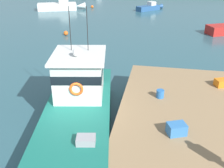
# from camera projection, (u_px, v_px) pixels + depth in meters

# --- Properties ---
(ground_plane) EXTENTS (200.00, 200.00, 0.00)m
(ground_plane) POSITION_uv_depth(u_px,v_px,m) (78.00, 126.00, 11.53)
(ground_plane) COLOR #2D5660
(dock) EXTENTS (6.00, 9.00, 1.20)m
(dock) POSITION_uv_depth(u_px,v_px,m) (198.00, 116.00, 10.26)
(dock) COLOR #4C3D2D
(dock) RESTS_ON ground
(main_fishing_boat) EXTENTS (3.95, 9.97, 4.80)m
(main_fishing_boat) POSITION_uv_depth(u_px,v_px,m) (79.00, 105.00, 11.15)
(main_fishing_boat) COLOR #196B5B
(main_fishing_boat) RESTS_ON ground
(crate_stack_near_edge) EXTENTS (0.72, 0.63, 0.33)m
(crate_stack_near_edge) POSITION_uv_depth(u_px,v_px,m) (222.00, 83.00, 12.28)
(crate_stack_near_edge) COLOR orange
(crate_stack_near_edge) RESTS_ON dock
(crate_single_by_cleat) EXTENTS (0.72, 0.64, 0.39)m
(crate_single_by_cleat) POSITION_uv_depth(u_px,v_px,m) (177.00, 129.00, 8.96)
(crate_single_by_cleat) COLOR #3370B2
(crate_single_by_cleat) RESTS_ON dock
(bait_bucket) EXTENTS (0.32, 0.32, 0.34)m
(bait_bucket) POSITION_uv_depth(u_px,v_px,m) (160.00, 94.00, 11.28)
(bait_bucket) COLOR #2866B2
(bait_bucket) RESTS_ON dock
(moored_boat_far_left) EXTENTS (6.27, 3.51, 1.59)m
(moored_boat_far_left) POSITION_uv_depth(u_px,v_px,m) (60.00, 6.00, 35.99)
(moored_boat_far_left) COLOR white
(moored_boat_far_left) RESTS_ON ground
(moored_boat_near_channel) EXTENTS (3.50, 3.68, 1.08)m
(moored_boat_near_channel) POSITION_uv_depth(u_px,v_px,m) (150.00, 7.00, 35.99)
(moored_boat_near_channel) COLOR #285184
(moored_boat_near_channel) RESTS_ON ground
(mooring_buoy_spare_mooring) EXTENTS (0.37, 0.37, 0.37)m
(mooring_buoy_spare_mooring) POSITION_uv_depth(u_px,v_px,m) (92.00, 7.00, 37.45)
(mooring_buoy_spare_mooring) COLOR #EA5B19
(mooring_buoy_spare_mooring) RESTS_ON ground
(mooring_buoy_channel_marker) EXTENTS (0.41, 0.41, 0.41)m
(mooring_buoy_channel_marker) POSITION_uv_depth(u_px,v_px,m) (66.00, 33.00, 24.62)
(mooring_buoy_channel_marker) COLOR #EA5B19
(mooring_buoy_channel_marker) RESTS_ON ground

